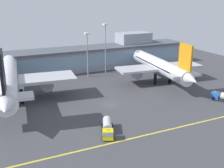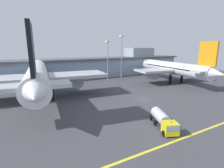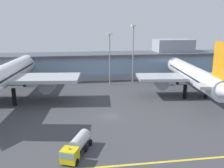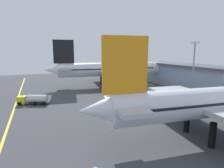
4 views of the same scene
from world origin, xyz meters
name	(u,v)px [view 2 (image 2 of 4)]	position (x,y,z in m)	size (l,w,h in m)	color
ground_plane	(143,99)	(0.00, 0.00, 0.00)	(180.00, 180.00, 0.00)	#424247
taxiway_centreline_stripe	(211,127)	(0.00, -22.00, 0.01)	(144.00, 0.50, 0.01)	yellow
terminal_building	(94,66)	(2.14, 44.85, 5.66)	(116.78, 14.00, 15.47)	#9399A3
airliner_near_left	(37,75)	(-28.57, 15.84, 7.49)	(43.61, 57.37, 20.47)	black
airliner_near_right	(172,68)	(27.57, 13.62, 6.59)	(34.98, 48.53, 18.00)	black
baggage_tug_near	(164,121)	(-8.65, -17.29, 1.51)	(5.77, 9.29, 2.90)	black
apron_light_mast_west	(108,54)	(4.19, 31.99, 12.77)	(1.80, 1.80, 18.84)	gray
apron_light_mast_centre	(122,50)	(13.44, 34.56, 14.41)	(1.80, 1.80, 21.74)	gray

